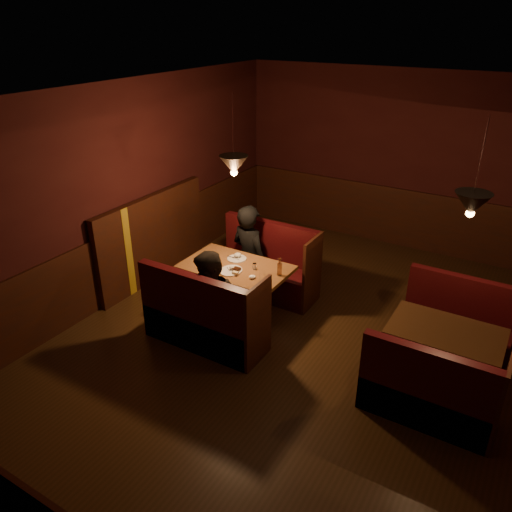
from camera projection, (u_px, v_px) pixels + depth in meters
The scene contains 9 objects.
room at pixel (305, 265), 5.68m from camera, with size 6.02×7.02×2.92m.
main_table at pixel (237, 278), 6.42m from camera, with size 1.36×0.83×0.96m.
main_bench_far at pixel (268, 271), 7.12m from camera, with size 1.50×0.54×1.02m.
main_bench_near at pixel (203, 323), 5.92m from camera, with size 1.50×0.54×1.02m.
second_table at pixel (444, 344), 5.28m from camera, with size 1.15×0.74×0.65m.
second_bench_far at pixel (456, 328), 5.88m from camera, with size 1.28×0.48×0.91m.
second_bench_near at pixel (427, 397), 4.82m from camera, with size 1.28×0.48×0.91m.
diner_a at pixel (249, 238), 6.91m from camera, with size 0.60×0.40×1.66m, color black.
diner_b at pixel (211, 286), 5.81m from camera, with size 0.74×0.58×1.53m, color black.
Camera 1 is at (1.84, -4.58, 3.63)m, focal length 35.00 mm.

